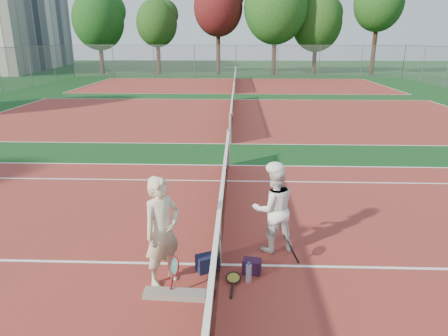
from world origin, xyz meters
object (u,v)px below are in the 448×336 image
object	(u,v)px
player_a	(162,231)
racket_black_held	(287,250)
racket_red	(175,276)
water_bottle	(249,273)
racket_spare	(233,278)
player_b	(274,209)
sports_bag_navy	(207,263)
sports_bag_purple	(252,266)
net_main	(220,237)
apartment_block	(0,4)

from	to	relation	value
player_a	racket_black_held	world-z (taller)	player_a
racket_red	water_bottle	size ratio (longest dim) A/B	1.98
racket_spare	water_bottle	bearing A→B (deg)	-91.62
player_a	player_b	bearing A→B (deg)	-16.66
player_a	water_bottle	size ratio (longest dim) A/B	5.72
player_a	racket_red	size ratio (longest dim) A/B	2.90
racket_spare	player_a	bearing A→B (deg)	96.14
racket_spare	sports_bag_navy	distance (m)	0.52
player_a	sports_bag_purple	xyz separation A→B (m)	(1.36, 0.28, -0.74)
racket_black_held	water_bottle	bearing A→B (deg)	25.34
sports_bag_purple	net_main	bearing A→B (deg)	157.66
apartment_block	racket_red	bearing A→B (deg)	-58.56
racket_red	water_bottle	distance (m)	1.14
net_main	sports_bag_navy	bearing A→B (deg)	-139.71
player_b	racket_black_held	xyz separation A→B (m)	(0.20, -0.51, -0.51)
apartment_block	player_b	bearing A→B (deg)	-56.35
net_main	player_b	size ratio (longest dim) A/B	7.00
racket_spare	sports_bag_purple	distance (m)	0.38
player_a	racket_red	xyz separation A→B (m)	(0.22, -0.30, -0.56)
apartment_block	sports_bag_purple	xyz separation A→B (m)	(28.53, -44.22, -7.38)
sports_bag_purple	water_bottle	bearing A→B (deg)	-102.58
player_b	water_bottle	distance (m)	1.29
sports_bag_navy	water_bottle	size ratio (longest dim) A/B	1.13
player_b	apartment_block	bearing A→B (deg)	-69.98
player_b	sports_bag_navy	distance (m)	1.48
apartment_block	racket_spare	bearing A→B (deg)	-57.57
sports_bag_purple	water_bottle	world-z (taller)	water_bottle
water_bottle	player_a	bearing A→B (deg)	-178.85
player_b	racket_red	bearing A→B (deg)	28.01
racket_red	apartment_block	bearing A→B (deg)	86.96
player_a	player_b	distance (m)	2.05
racket_spare	sports_bag_purple	bearing A→B (deg)	-47.74
sports_bag_purple	sports_bag_navy	bearing A→B (deg)	175.96
player_b	racket_spare	world-z (taller)	player_b
net_main	player_a	world-z (taller)	player_a
player_a	racket_red	world-z (taller)	player_a
net_main	player_b	world-z (taller)	player_b
racket_spare	water_bottle	distance (m)	0.26
player_b	sports_bag_navy	xyz separation A→B (m)	(-1.11, -0.73, -0.65)
player_b	sports_bag_navy	world-z (taller)	player_b
racket_black_held	sports_bag_navy	distance (m)	1.33
racket_red	sports_bag_purple	world-z (taller)	racket_red
water_bottle	sports_bag_purple	bearing A→B (deg)	77.42
net_main	sports_bag_purple	xyz separation A→B (m)	(0.53, -0.22, -0.39)
player_a	player_b	world-z (taller)	player_a
apartment_block	sports_bag_purple	bearing A→B (deg)	-57.17
player_b	racket_red	xyz separation A→B (m)	(-1.53, -1.36, -0.49)
racket_black_held	sports_bag_purple	xyz separation A→B (m)	(-0.59, -0.27, -0.15)
net_main	apartment_block	world-z (taller)	apartment_block
net_main	player_b	xyz separation A→B (m)	(0.91, 0.56, 0.27)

